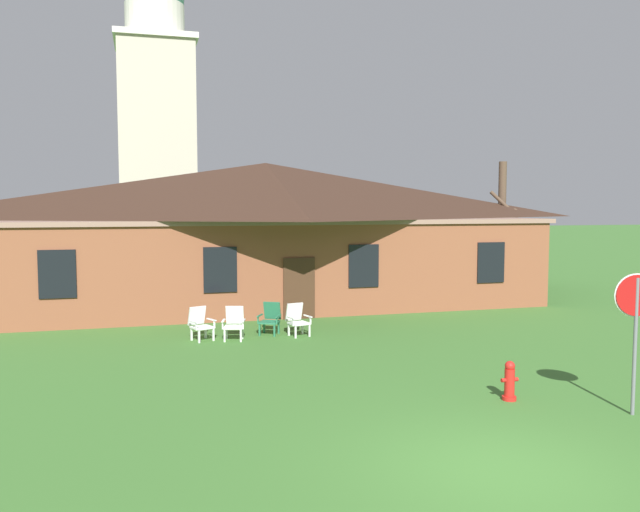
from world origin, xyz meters
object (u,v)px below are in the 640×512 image
lawn_chair_near_door (234,322)px  fire_hydrant (510,381)px  lawn_chair_left_end (270,318)px  lawn_chair_middle (297,319)px  stop_sign (636,314)px  lawn_chair_by_porch (200,323)px

lawn_chair_near_door → fire_hydrant: lawn_chair_near_door is taller
lawn_chair_left_end → lawn_chair_middle: 0.84m
stop_sign → fire_hydrant: (-1.70, 1.40, -1.50)m
lawn_chair_left_end → fire_hydrant: (3.30, -7.73, -0.12)m
lawn_chair_left_end → lawn_chair_middle: same height
lawn_chair_by_porch → lawn_chair_middle: same height
lawn_chair_near_door → lawn_chair_by_porch: bearing=168.3°
stop_sign → lawn_chair_left_end: size_ratio=2.75×
stop_sign → lawn_chair_left_end: bearing=118.7°
stop_sign → lawn_chair_middle: stop_sign is taller
lawn_chair_near_door → fire_hydrant: size_ratio=1.21×
lawn_chair_near_door → lawn_chair_middle: (1.88, 0.07, 0.00)m
lawn_chair_middle → fire_hydrant: bearing=-70.6°
lawn_chair_left_end → lawn_chair_middle: (0.72, -0.42, 0.00)m
lawn_chair_by_porch → lawn_chair_left_end: size_ratio=1.00×
lawn_chair_by_porch → lawn_chair_middle: 2.84m
fire_hydrant → lawn_chair_near_door: bearing=121.6°
stop_sign → lawn_chair_by_porch: bearing=128.8°
lawn_chair_by_porch → lawn_chair_left_end: same height
lawn_chair_left_end → fire_hydrant: 8.41m
lawn_chair_by_porch → lawn_chair_middle: bearing=-2.6°
stop_sign → fire_hydrant: 2.67m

